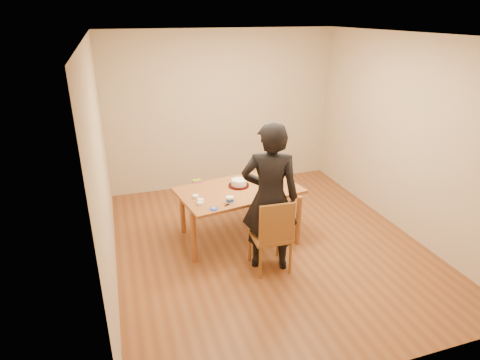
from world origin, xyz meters
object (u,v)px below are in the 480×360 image
object	(u,v)px
cake	(239,182)
dining_chair	(270,235)
person	(270,198)
dining_table	(239,190)
cake_plate	(239,185)

from	to	relation	value
cake	dining_chair	bearing A→B (deg)	-81.87
person	dining_chair	bearing A→B (deg)	111.25
dining_table	cake_plate	world-z (taller)	cake_plate
dining_table	cake	world-z (taller)	cake
cake_plate	cake	xyz separation A→B (m)	(0.00, 0.00, 0.04)
dining_chair	cake_plate	world-z (taller)	cake_plate
dining_table	person	world-z (taller)	person
cake_plate	dining_table	bearing A→B (deg)	-106.35
dining_table	person	bearing A→B (deg)	-88.49
cake_plate	person	bearing A→B (deg)	-81.43
cake	person	distance (m)	0.84
dining_chair	person	distance (m)	0.48
dining_chair	cake_plate	xyz separation A→B (m)	(-0.12, 0.87, 0.31)
cake_plate	cake	distance (m)	0.04
cake_plate	cake	world-z (taller)	cake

